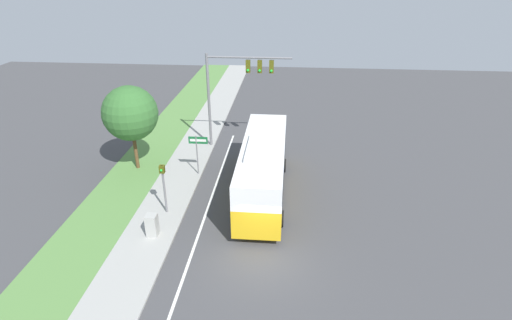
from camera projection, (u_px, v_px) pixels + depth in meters
ground_plane at (264, 255)px, 19.73m from camera, size 80.00×80.00×0.00m
sidewalk at (142, 247)px, 20.18m from camera, size 2.80×80.00×0.12m
grass_verge at (81, 244)px, 20.43m from camera, size 3.60×80.00×0.10m
lane_divider_near at (193, 251)px, 20.00m from camera, size 0.14×30.00×0.01m
bus at (263, 166)px, 24.00m from camera, size 2.69×10.33×3.66m
signal_gantry at (235, 81)px, 29.01m from camera, size 6.20×0.41×7.23m
pedestrian_signal at (163, 182)px, 22.08m from camera, size 0.28×0.34×3.10m
street_sign at (198, 148)px, 26.27m from camera, size 1.27×0.08×2.88m
utility_cabinet at (152, 225)px, 20.74m from camera, size 0.57×0.57×1.22m
roadside_tree at (130, 113)px, 26.20m from camera, size 3.65×3.65×5.83m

